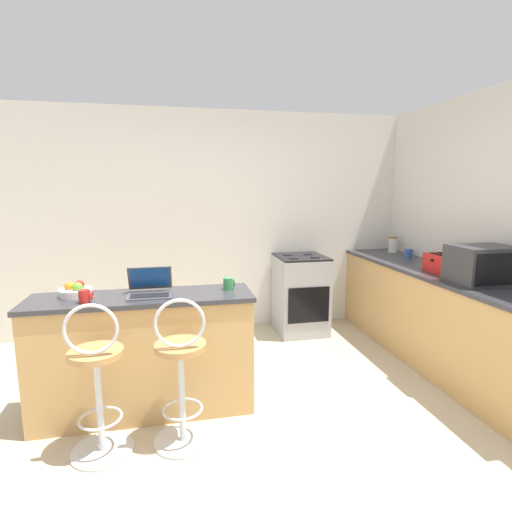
# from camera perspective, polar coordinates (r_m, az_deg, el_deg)

# --- Properties ---
(ground_plane) EXTENTS (20.00, 20.00, 0.00)m
(ground_plane) POSITION_cam_1_polar(r_m,az_deg,el_deg) (2.92, -2.34, -26.24)
(ground_plane) COLOR #BCAD8E
(wall_back) EXTENTS (12.00, 0.06, 2.60)m
(wall_back) POSITION_cam_1_polar(r_m,az_deg,el_deg) (4.78, -7.37, 4.69)
(wall_back) COLOR silver
(wall_back) RESTS_ON ground_plane
(breakfast_bar) EXTENTS (1.64, 0.48, 0.92)m
(breakfast_bar) POSITION_cam_1_polar(r_m,az_deg,el_deg) (3.24, -15.60, -13.37)
(breakfast_bar) COLOR tan
(breakfast_bar) RESTS_ON ground_plane
(counter_right) EXTENTS (0.63, 2.92, 0.92)m
(counter_right) POSITION_cam_1_polar(r_m,az_deg,el_deg) (4.31, 24.52, -8.04)
(counter_right) COLOR tan
(counter_right) RESTS_ON ground_plane
(bar_stool_near) EXTENTS (0.40, 0.40, 1.04)m
(bar_stool_near) POSITION_cam_1_polar(r_m,az_deg,el_deg) (2.83, -21.71, -16.54)
(bar_stool_near) COLOR silver
(bar_stool_near) RESTS_ON ground_plane
(bar_stool_far) EXTENTS (0.40, 0.40, 1.04)m
(bar_stool_far) POSITION_cam_1_polar(r_m,az_deg,el_deg) (2.79, -10.62, -16.41)
(bar_stool_far) COLOR silver
(bar_stool_far) RESTS_ON ground_plane
(laptop) EXTENTS (0.32, 0.29, 0.21)m
(laptop) POSITION_cam_1_polar(r_m,az_deg,el_deg) (3.09, -14.92, -4.40)
(laptop) COLOR #47474C
(laptop) RESTS_ON breakfast_bar
(microwave) EXTENTS (0.49, 0.37, 0.32)m
(microwave) POSITION_cam_1_polar(r_m,az_deg,el_deg) (3.79, 29.64, -1.12)
(microwave) COLOR #2D2D30
(microwave) RESTS_ON counter_right
(toaster) EXTENTS (0.21, 0.30, 0.17)m
(toaster) POSITION_cam_1_polar(r_m,az_deg,el_deg) (4.15, 24.96, -0.95)
(toaster) COLOR red
(toaster) RESTS_ON counter_right
(stove_range) EXTENTS (0.56, 0.61, 0.93)m
(stove_range) POSITION_cam_1_polar(r_m,az_deg,el_deg) (4.80, 6.35, -5.43)
(stove_range) COLOR #9EA3A8
(stove_range) RESTS_ON ground_plane
(storage_jar) EXTENTS (0.11, 0.11, 0.19)m
(storage_jar) POSITION_cam_1_polar(r_m,az_deg,el_deg) (5.22, 18.97, 1.57)
(storage_jar) COLOR silver
(storage_jar) RESTS_ON counter_right
(mug_blue) EXTENTS (0.10, 0.08, 0.09)m
(mug_blue) POSITION_cam_1_polar(r_m,az_deg,el_deg) (4.96, 20.99, 0.44)
(mug_blue) COLOR #2D51AD
(mug_blue) RESTS_ON counter_right
(mug_red) EXTENTS (0.09, 0.08, 0.09)m
(mug_red) POSITION_cam_1_polar(r_m,az_deg,el_deg) (3.02, -23.26, -5.31)
(mug_red) COLOR red
(mug_red) RESTS_ON breakfast_bar
(fruit_bowl) EXTENTS (0.23, 0.23, 0.11)m
(fruit_bowl) POSITION_cam_1_polar(r_m,az_deg,el_deg) (3.23, -24.35, -4.57)
(fruit_bowl) COLOR silver
(fruit_bowl) RESTS_ON breakfast_bar
(mug_green) EXTENTS (0.09, 0.07, 0.09)m
(mug_green) POSITION_cam_1_polar(r_m,az_deg,el_deg) (3.14, -3.97, -3.96)
(mug_green) COLOR #338447
(mug_green) RESTS_ON breakfast_bar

